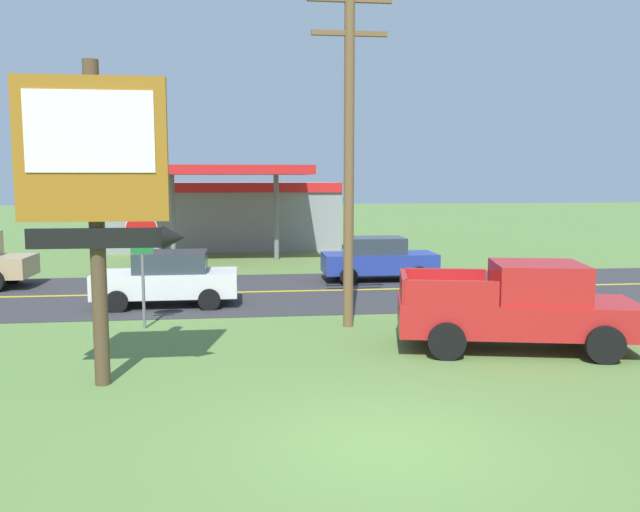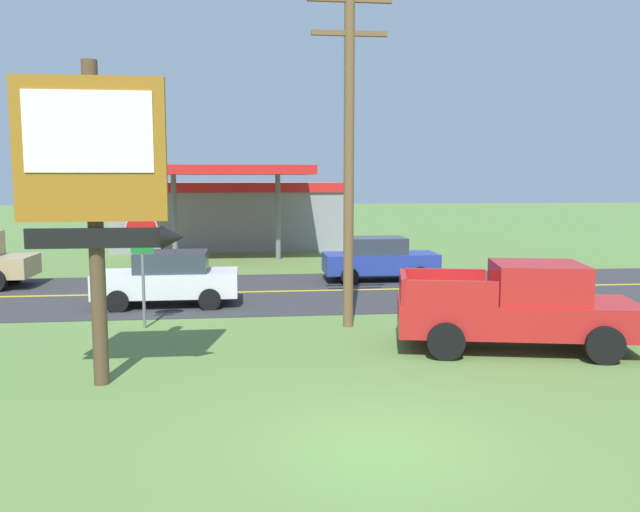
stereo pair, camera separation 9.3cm
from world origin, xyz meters
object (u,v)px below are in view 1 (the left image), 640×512
gas_station (227,213)px  car_white_near_lane (168,278)px  utility_pole (349,145)px  car_blue_mid_lane (378,259)px  stop_sign (142,250)px  pickup_red_parked_on_lawn (519,307)px  motel_sign (97,178)px

gas_station → car_white_near_lane: size_ratio=2.86×
utility_pole → car_white_near_lane: bearing=145.4°
car_blue_mid_lane → car_white_near_lane: bearing=-151.2°
utility_pole → gas_station: 20.55m
stop_sign → car_white_near_lane: 3.26m
stop_sign → gas_station: (1.75, 19.69, -0.08)m
utility_pole → car_white_near_lane: utility_pole is taller
stop_sign → pickup_red_parked_on_lawn: stop_sign is taller
utility_pole → car_blue_mid_lane: 8.65m
pickup_red_parked_on_lawn → car_blue_mid_lane: (-1.05, 10.12, -0.13)m
utility_pole → pickup_red_parked_on_lawn: (3.41, -2.72, -3.69)m
car_blue_mid_lane → utility_pole: bearing=-107.6°
car_white_near_lane → gas_station: bearing=85.0°
stop_sign → car_blue_mid_lane: stop_sign is taller
pickup_red_parked_on_lawn → car_white_near_lane: bearing=143.7°
motel_sign → stop_sign: bearing=89.4°
car_blue_mid_lane → motel_sign: bearing=-123.0°
gas_station → pickup_red_parked_on_lawn: bearing=-73.3°
gas_station → pickup_red_parked_on_lawn: 23.83m
motel_sign → car_blue_mid_lane: bearing=57.0°
stop_sign → utility_pole: bearing=-4.1°
stop_sign → car_blue_mid_lane: 10.39m
car_blue_mid_lane → stop_sign: bearing=-137.1°
car_blue_mid_lane → gas_station: bearing=114.6°
car_white_near_lane → motel_sign: bearing=-92.4°
motel_sign → utility_pole: utility_pole is taller
motel_sign → car_white_near_lane: 8.30m
motel_sign → pickup_red_parked_on_lawn: motel_sign is taller
gas_station → car_blue_mid_lane: (5.81, -12.67, -1.11)m
utility_pole → gas_station: size_ratio=0.72×
stop_sign → utility_pole: size_ratio=0.34×
stop_sign → car_white_near_lane: bearing=84.8°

